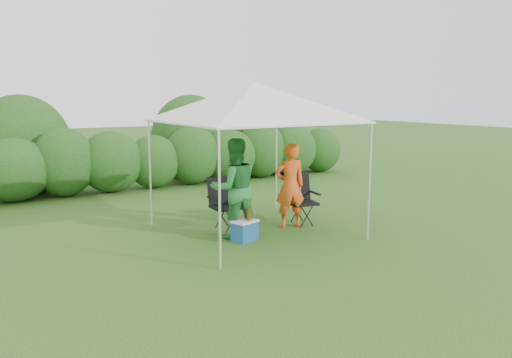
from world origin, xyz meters
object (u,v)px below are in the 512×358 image
canopy (254,102)px  chair_right (300,196)px  woman (234,188)px  cooler (245,231)px  chair_left (225,200)px  man (290,186)px

canopy → chair_right: canopy is taller
woman → cooler: 0.79m
chair_left → cooler: bearing=-93.0°
woman → cooler: woman is taller
canopy → chair_right: bearing=5.7°
chair_right → woman: woman is taller
chair_left → woman: size_ratio=0.56×
canopy → woman: canopy is taller
chair_right → woman: 1.70m
chair_left → woman: woman is taller
chair_left → man: 1.31m
woman → cooler: bearing=108.4°
man → woman: 1.29m
cooler → chair_right: bearing=0.3°
canopy → cooler: size_ratio=5.91×
canopy → chair_left: canopy is taller
canopy → man: size_ratio=1.85×
chair_left → cooler: size_ratio=1.94×
canopy → woman: bearing=-167.9°
chair_right → cooler: (-1.61, -0.52, -0.37)m
chair_left → man: size_ratio=0.61×
chair_right → chair_left: chair_left is taller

